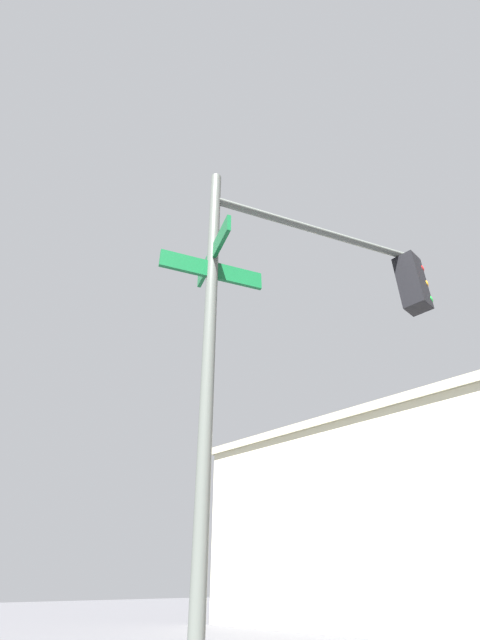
{
  "coord_description": "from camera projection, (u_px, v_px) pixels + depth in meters",
  "views": [
    {
      "loc": [
        -3.92,
        -9.0,
        1.72
      ],
      "look_at": [
        -5.7,
        -7.24,
        3.26
      ],
      "focal_mm": 23.98,
      "sensor_mm": 36.0,
      "label": 1
    }
  ],
  "objects": [
    {
      "name": "building_stucco",
      "position": [
        442.0,
        532.0,
        25.49
      ],
      "size": [
        15.68,
        23.28,
        8.63
      ],
      "color": "beige",
      "rests_on": "ground_plane"
    },
    {
      "name": "traffic_signal_near",
      "position": [
        319.0,
        317.0,
        4.65
      ],
      "size": [
        1.68,
        3.25,
        5.91
      ],
      "color": "#474C47",
      "rests_on": "ground_plane"
    }
  ]
}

